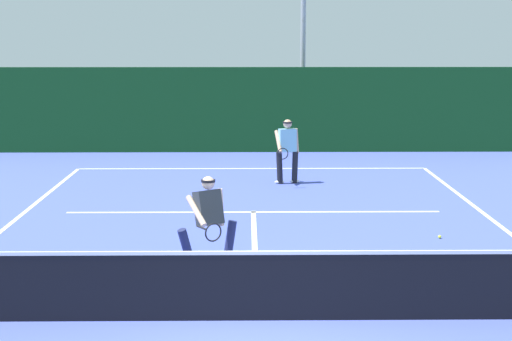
{
  "coord_description": "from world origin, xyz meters",
  "views": [
    {
      "loc": [
        -0.13,
        -9.74,
        3.8
      ],
      "look_at": [
        0.05,
        5.81,
        1.0
      ],
      "focal_mm": 53.64,
      "sensor_mm": 36.0,
      "label": 1
    }
  ],
  "objects_px": {
    "player_near": "(209,220)",
    "tennis_ball": "(440,237)",
    "player_far": "(287,148)",
    "light_pole": "(303,15)"
  },
  "relations": [
    {
      "from": "player_near",
      "to": "tennis_ball",
      "type": "relative_size",
      "value": 23.89
    },
    {
      "from": "player_near",
      "to": "player_far",
      "type": "distance_m",
      "value": 7.56
    },
    {
      "from": "player_near",
      "to": "tennis_ball",
      "type": "xyz_separation_m",
      "value": [
        4.23,
        2.0,
        -0.83
      ]
    },
    {
      "from": "player_near",
      "to": "tennis_ball",
      "type": "height_order",
      "value": "player_near"
    },
    {
      "from": "tennis_ball",
      "to": "light_pole",
      "type": "distance_m",
      "value": 13.45
    },
    {
      "from": "player_near",
      "to": "light_pole",
      "type": "bearing_deg",
      "value": -133.96
    },
    {
      "from": "player_near",
      "to": "tennis_ball",
      "type": "bearing_deg",
      "value": 171.2
    },
    {
      "from": "player_far",
      "to": "tennis_ball",
      "type": "distance_m",
      "value": 6.03
    },
    {
      "from": "player_far",
      "to": "player_near",
      "type": "bearing_deg",
      "value": 64.71
    },
    {
      "from": "player_near",
      "to": "light_pole",
      "type": "xyz_separation_m",
      "value": [
        2.54,
        14.61,
        3.53
      ]
    }
  ]
}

